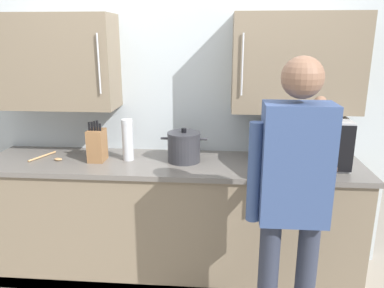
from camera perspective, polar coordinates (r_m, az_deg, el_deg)
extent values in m
cube|color=#B2BCC1|center=(2.96, -2.28, 5.94)|extent=(3.23, 0.10, 2.53)
cube|color=#756651|center=(2.95, -19.94, 11.59)|extent=(0.87, 0.32, 0.66)
cylinder|color=#B7BABF|center=(2.65, -13.92, 11.68)|extent=(0.01, 0.01, 0.40)
cube|color=#756651|center=(2.73, 15.51, 11.69)|extent=(0.87, 0.32, 0.66)
cylinder|color=#B7BABF|center=(2.52, 7.63, 11.80)|extent=(0.01, 0.01, 0.40)
cube|color=#756651|center=(2.89, -2.94, -11.62)|extent=(2.67, 0.58, 0.88)
cube|color=#605B56|center=(2.71, -3.08, -3.04)|extent=(2.71, 0.62, 0.03)
cube|color=#B7BABF|center=(2.74, 16.72, 0.53)|extent=(0.54, 0.38, 0.34)
cube|color=beige|center=(2.72, 15.21, 0.51)|extent=(0.35, 0.33, 0.27)
cube|color=black|center=(2.61, 21.74, -0.72)|extent=(0.15, 0.01, 0.31)
cube|color=black|center=(2.35, 13.87, -1.73)|extent=(0.17, 0.37, 0.31)
cylinder|color=tan|center=(3.01, -21.69, -1.74)|extent=(0.11, 0.24, 0.01)
ellipsoid|color=tan|center=(2.90, -19.57, -2.17)|extent=(0.08, 0.06, 0.02)
cylinder|color=#B7BABF|center=(2.75, -9.69, 0.32)|extent=(0.08, 0.08, 0.27)
cylinder|color=#B7BABF|center=(2.71, -9.83, 3.37)|extent=(0.08, 0.08, 0.03)
cube|color=brown|center=(2.78, -14.16, -0.19)|extent=(0.11, 0.15, 0.23)
cylinder|color=black|center=(2.74, -15.27, 2.60)|extent=(0.02, 0.02, 0.06)
cylinder|color=black|center=(2.73, -14.90, 2.62)|extent=(0.02, 0.02, 0.06)
cylinder|color=black|center=(2.73, -14.52, 2.67)|extent=(0.02, 0.02, 0.07)
cylinder|color=black|center=(2.72, -14.14, 2.71)|extent=(0.02, 0.02, 0.07)
cylinder|color=black|center=(2.72, -13.74, 2.48)|extent=(0.02, 0.02, 0.05)
cylinder|color=#2D2D33|center=(2.69, -1.22, -0.61)|extent=(0.23, 0.23, 0.20)
cylinder|color=#2D2D33|center=(2.66, -1.23, 1.58)|extent=(0.24, 0.24, 0.02)
cylinder|color=black|center=(2.66, -1.24, 2.06)|extent=(0.04, 0.04, 0.03)
cylinder|color=#2D2D33|center=(2.69, -4.23, 0.86)|extent=(0.05, 0.02, 0.02)
cylinder|color=#2D2D33|center=(2.66, 1.80, 0.74)|extent=(0.05, 0.02, 0.02)
cube|color=#334775|center=(1.94, 15.40, -2.97)|extent=(0.34, 0.20, 0.61)
sphere|color=brown|center=(1.85, 16.37, 9.63)|extent=(0.20, 0.20, 0.20)
cylinder|color=brown|center=(2.16, 19.43, 1.66)|extent=(0.11, 0.50, 0.33)
cylinder|color=#334775|center=(1.92, 9.42, -4.29)|extent=(0.07, 0.07, 0.52)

